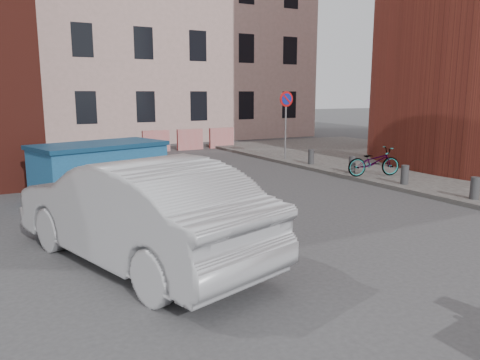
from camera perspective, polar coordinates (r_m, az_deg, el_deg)
ground at (r=7.88m, az=8.03°, el=-9.54°), size 120.00×120.00×0.00m
sidewalk at (r=17.73m, az=26.64°, el=0.87°), size 9.00×24.00×0.12m
building_pink at (r=30.12m, az=-8.43°, el=18.64°), size 16.00×8.00×14.00m
no_parking_sign at (r=18.63m, az=5.64°, el=8.40°), size 0.60×0.09×2.65m
bollards at (r=14.19m, az=19.45°, el=0.62°), size 0.22×9.02×0.55m
barriers at (r=22.74m, az=-6.11°, el=4.94°), size 4.70×0.18×1.00m
dumpster at (r=12.99m, az=-16.70°, el=1.29°), size 3.68×2.58×1.40m
silver_car at (r=7.66m, az=-12.46°, el=-3.64°), size 3.21×5.44×1.69m
bicycle at (r=15.29m, az=16.00°, el=2.16°), size 1.82×1.08×0.91m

